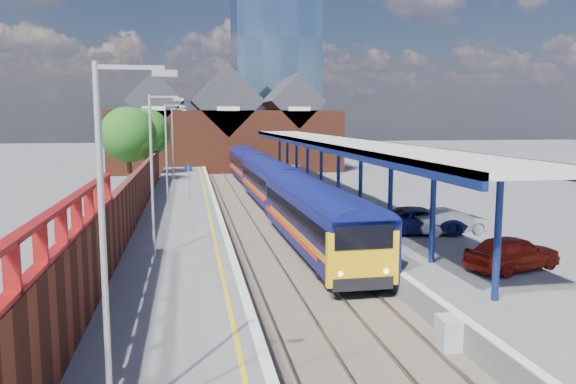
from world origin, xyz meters
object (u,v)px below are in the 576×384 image
parked_car_silver (452,221)px  lamp_post_d (174,139)px  train (258,170)px  lamp_post_c (168,147)px  parked_car_dark (420,219)px  platform_sign (189,176)px  parked_car_blue (422,221)px  lamp_post_a (110,228)px  lamp_post_b (155,166)px  relay_cabinet (450,333)px  parked_car_red (513,252)px

parked_car_silver → lamp_post_d: bearing=23.2°
train → lamp_post_c: bearing=-122.9°
train → parked_car_dark: size_ratio=14.58×
platform_sign → parked_car_blue: size_ratio=0.53×
lamp_post_a → lamp_post_d: bearing=90.0°
parked_car_dark → lamp_post_b: bearing=108.8°
train → lamp_post_d: lamp_post_d is taller
platform_sign → lamp_post_b: bearing=-94.3°
lamp_post_c → train: bearing=57.1°
train → relay_cabinet: (1.31, -37.44, -1.62)m
lamp_post_d → relay_cabinet: 42.54m
lamp_post_a → parked_car_red: lamp_post_a is taller
train → parked_car_silver: bearing=-74.8°
parked_car_silver → parked_car_blue: parked_car_silver is taller
lamp_post_b → relay_cabinet: bearing=-45.4°
lamp_post_b → platform_sign: bearing=85.7°
train → lamp_post_d: 9.21m
lamp_post_d → train: bearing=-26.1°
train → relay_cabinet: 37.50m
train → parked_car_dark: bearing=-77.2°
lamp_post_d → platform_sign: bearing=-84.4°
lamp_post_b → platform_sign: size_ratio=2.80×
platform_sign → relay_cabinet: platform_sign is taller
lamp_post_b → parked_car_dark: lamp_post_b is taller
lamp_post_c → platform_sign: size_ratio=2.80×
parked_car_red → parked_car_blue: 7.37m
lamp_post_c → relay_cabinet: (9.16, -25.30, -4.49)m
parked_car_red → relay_cabinet: size_ratio=4.15×
lamp_post_a → relay_cabinet: lamp_post_a is taller
parked_car_red → parked_car_blue: parked_car_red is taller
parked_car_dark → relay_cabinet: size_ratio=4.52×
platform_sign → relay_cabinet: size_ratio=2.50×
train → parked_car_dark: (5.67, -24.91, -0.47)m
lamp_post_a → parked_car_dark: lamp_post_a is taller
lamp_post_d → parked_car_dark: 31.97m
parked_car_red → parked_car_dark: bearing=-14.0°
train → parked_car_red: (6.19, -32.80, -0.41)m
lamp_post_c → lamp_post_d: same height
parked_car_blue → platform_sign: bearing=45.7°
lamp_post_a → parked_car_blue: (13.39, 16.69, -3.34)m
lamp_post_b → lamp_post_c: 16.00m
lamp_post_a → lamp_post_d: size_ratio=1.00×
lamp_post_d → platform_sign: lamp_post_d is taller
lamp_post_a → parked_car_silver: lamp_post_a is taller
parked_car_red → parked_car_blue: (-0.65, 7.35, -0.05)m
platform_sign → relay_cabinet: bearing=-74.1°
parked_car_blue → train: bearing=19.8°
lamp_post_d → parked_car_blue: size_ratio=1.49×
lamp_post_a → lamp_post_c: bearing=90.0°
parked_car_silver → parked_car_dark: parked_car_silver is taller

